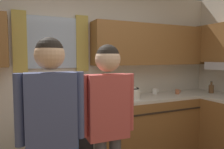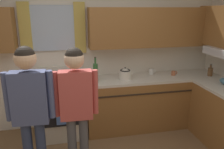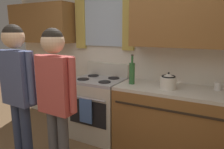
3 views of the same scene
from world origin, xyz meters
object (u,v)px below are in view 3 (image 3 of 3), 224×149
at_px(stove_oven, 99,107).
at_px(mug_ceramic_white, 218,86).
at_px(stovetop_kettle, 168,81).
at_px(bottle_wine_green, 132,73).
at_px(adult_left, 18,83).
at_px(adult_in_plaid, 56,91).

distance_m(stove_oven, mug_ceramic_white, 1.65).
distance_m(mug_ceramic_white, stovetop_kettle, 0.58).
bearing_deg(stove_oven, stovetop_kettle, -3.05).
height_order(bottle_wine_green, mug_ceramic_white, bottle_wine_green).
distance_m(stove_oven, adult_left, 1.31).
relative_size(mug_ceramic_white, stovetop_kettle, 0.46).
distance_m(mug_ceramic_white, adult_left, 2.29).
bearing_deg(mug_ceramic_white, bottle_wine_green, -169.14).
xyz_separation_m(stove_oven, adult_in_plaid, (0.17, -1.08, 0.56)).
bearing_deg(adult_in_plaid, stove_oven, 99.02).
relative_size(stove_oven, adult_in_plaid, 0.68).
height_order(mug_ceramic_white, adult_left, adult_left).
height_order(mug_ceramic_white, adult_in_plaid, adult_in_plaid).
height_order(stove_oven, bottle_wine_green, bottle_wine_green).
distance_m(stovetop_kettle, adult_in_plaid, 1.34).
relative_size(stovetop_kettle, adult_left, 0.16).
relative_size(stovetop_kettle, adult_in_plaid, 0.17).
bearing_deg(mug_ceramic_white, adult_left, -145.79).
bearing_deg(stove_oven, adult_in_plaid, -80.98).
xyz_separation_m(stove_oven, bottle_wine_green, (0.54, -0.04, 0.58)).
bearing_deg(adult_in_plaid, bottle_wine_green, 70.48).
height_order(stove_oven, stovetop_kettle, stovetop_kettle).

